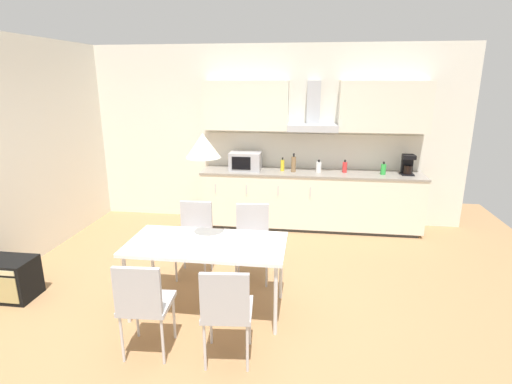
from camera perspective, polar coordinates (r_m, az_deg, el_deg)
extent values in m
cube|color=#9E754C|center=(4.40, -4.05, -15.33)|extent=(7.98, 7.88, 0.02)
cube|color=silver|center=(6.46, 0.55, 8.10)|extent=(6.39, 0.10, 2.78)
cube|color=#333333|center=(6.41, 7.57, -4.70)|extent=(3.20, 0.54, 0.05)
cube|color=silver|center=(6.28, 7.71, -1.01)|extent=(3.34, 0.59, 0.81)
cube|color=gray|center=(6.17, 7.85, 2.73)|extent=(3.36, 0.61, 0.03)
cube|color=silver|center=(6.09, -5.82, 0.51)|extent=(0.01, 0.01, 0.14)
cube|color=silver|center=(6.00, -1.38, 0.35)|extent=(0.01, 0.01, 0.14)
cube|color=silver|center=(5.94, 3.16, 0.18)|extent=(0.01, 0.01, 0.14)
cube|color=silver|center=(5.92, 7.76, 0.01)|extent=(0.01, 0.01, 0.14)
cube|color=silver|center=(6.39, 7.96, 5.81)|extent=(3.34, 0.02, 0.54)
cube|color=silver|center=(6.22, -1.44, 12.27)|extent=(1.30, 0.34, 0.74)
cube|color=silver|center=(6.23, 17.83, 11.54)|extent=(1.30, 0.34, 0.74)
cube|color=#B7BABF|center=(6.15, 8.10, 9.11)|extent=(0.75, 0.40, 0.10)
cube|color=#B7BABF|center=(6.23, 8.22, 12.36)|extent=(0.20, 0.16, 0.69)
cube|color=#ADADB2|center=(6.21, -1.50, 4.44)|extent=(0.48, 0.34, 0.28)
cube|color=black|center=(6.05, -2.14, 4.12)|extent=(0.29, 0.01, 0.20)
cube|color=black|center=(6.33, 20.76, 2.41)|extent=(0.18, 0.18, 0.02)
cylinder|color=black|center=(6.30, 20.84, 3.00)|extent=(0.12, 0.12, 0.12)
cube|color=black|center=(6.36, 20.77, 3.76)|extent=(0.16, 0.08, 0.30)
cube|color=black|center=(6.27, 21.01, 4.70)|extent=(0.18, 0.16, 0.06)
cylinder|color=yellow|center=(6.17, 3.80, 3.82)|extent=(0.06, 0.06, 0.17)
cylinder|color=black|center=(6.15, 3.82, 4.77)|extent=(0.02, 0.02, 0.04)
cylinder|color=white|center=(6.16, 8.94, 3.54)|extent=(0.08, 0.08, 0.15)
cylinder|color=black|center=(6.14, 8.98, 4.40)|extent=(0.03, 0.03, 0.03)
cylinder|color=green|center=(6.22, 17.73, 3.11)|extent=(0.08, 0.08, 0.16)
cylinder|color=black|center=(6.20, 17.81, 3.97)|extent=(0.03, 0.03, 0.03)
cylinder|color=red|center=(6.20, 12.56, 3.47)|extent=(0.07, 0.07, 0.16)
cylinder|color=black|center=(6.18, 12.61, 4.35)|extent=(0.03, 0.03, 0.03)
cylinder|color=brown|center=(6.11, 5.39, 3.96)|extent=(0.07, 0.07, 0.23)
cylinder|color=black|center=(6.08, 5.42, 5.27)|extent=(0.03, 0.03, 0.05)
cube|color=white|center=(3.94, -7.07, -7.41)|extent=(1.54, 0.76, 0.04)
cylinder|color=silver|center=(4.07, -18.03, -13.11)|extent=(0.04, 0.04, 0.70)
cylinder|color=silver|center=(3.72, 2.81, -15.21)|extent=(0.04, 0.04, 0.70)
cylinder|color=silver|center=(4.59, -14.58, -9.38)|extent=(0.04, 0.04, 0.70)
cylinder|color=silver|center=(4.28, 3.58, -10.78)|extent=(0.04, 0.04, 0.70)
cube|color=#B2B2B7|center=(4.74, -8.95, -6.86)|extent=(0.41, 0.41, 0.04)
cube|color=#B2B2B7|center=(4.82, -8.50, -3.63)|extent=(0.38, 0.05, 0.40)
cylinder|color=silver|center=(4.65, -7.32, -10.46)|extent=(0.02, 0.02, 0.43)
cylinder|color=silver|center=(4.73, -11.38, -10.14)|extent=(0.02, 0.02, 0.43)
cylinder|color=silver|center=(4.94, -6.39, -8.74)|extent=(0.02, 0.02, 0.43)
cylinder|color=silver|center=(5.03, -10.21, -8.47)|extent=(0.02, 0.02, 0.43)
cube|color=#B2B2B7|center=(3.41, -4.06, -16.42)|extent=(0.44, 0.44, 0.04)
cube|color=#B2B2B7|center=(3.14, -4.51, -14.78)|extent=(0.38, 0.08, 0.40)
cylinder|color=silver|center=(3.70, -6.44, -17.96)|extent=(0.02, 0.02, 0.43)
cylinder|color=silver|center=(3.67, -0.90, -18.19)|extent=(0.02, 0.02, 0.43)
cylinder|color=silver|center=(3.42, -7.34, -21.12)|extent=(0.02, 0.02, 0.43)
cylinder|color=silver|center=(3.39, -1.24, -21.41)|extent=(0.02, 0.02, 0.43)
cube|color=#B2B2B7|center=(3.60, -15.29, -15.10)|extent=(0.42, 0.42, 0.04)
cube|color=#B2B2B7|center=(3.34, -16.61, -13.40)|extent=(0.38, 0.06, 0.40)
cylinder|color=silver|center=(3.91, -16.63, -16.54)|extent=(0.02, 0.02, 0.43)
cylinder|color=silver|center=(3.81, -11.63, -17.10)|extent=(0.02, 0.02, 0.43)
cylinder|color=silver|center=(3.65, -18.60, -19.30)|extent=(0.02, 0.02, 0.43)
cylinder|color=silver|center=(3.54, -13.19, -20.03)|extent=(0.02, 0.02, 0.43)
cube|color=#B2B2B7|center=(4.60, -0.59, -7.40)|extent=(0.44, 0.44, 0.04)
cube|color=#B2B2B7|center=(4.68, -0.51, -4.05)|extent=(0.38, 0.08, 0.40)
cylinder|color=silver|center=(4.54, 1.50, -11.00)|extent=(0.02, 0.02, 0.43)
cylinder|color=silver|center=(4.55, -2.86, -10.93)|extent=(0.02, 0.02, 0.43)
cylinder|color=silver|center=(4.84, 1.54, -9.18)|extent=(0.02, 0.02, 0.43)
cylinder|color=silver|center=(4.86, -2.53, -9.12)|extent=(0.02, 0.02, 0.43)
cube|color=black|center=(5.07, -31.71, -10.47)|extent=(0.52, 0.36, 0.44)
cone|color=silver|center=(3.67, -7.59, 6.59)|extent=(0.32, 0.32, 0.22)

